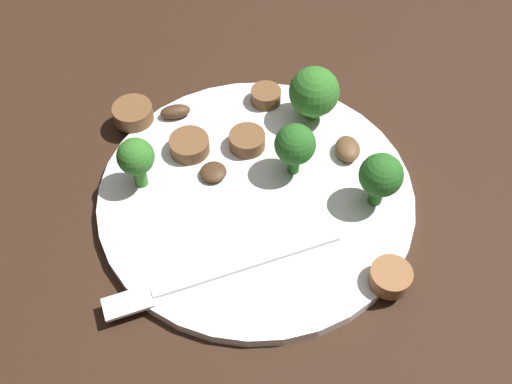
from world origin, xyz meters
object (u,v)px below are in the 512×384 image
mushroom_3 (348,149)px  broccoli_floret_2 (136,158)px  sausage_slice_0 (266,96)px  mushroom_2 (213,172)px  plate (256,196)px  sausage_slice_3 (252,140)px  sausage_slice_4 (133,113)px  mushroom_0 (175,112)px  broccoli_floret_1 (295,145)px  sausage_slice_1 (189,145)px  broccoli_floret_3 (381,176)px  broccoli_floret_0 (314,92)px  sausage_slice_2 (390,277)px  fork (207,278)px

mushroom_3 → broccoli_floret_2: bearing=1.8°
broccoli_floret_2 → sausage_slice_0: bearing=-146.0°
mushroom_2 → plate: bearing=145.0°
sausage_slice_3 → mushroom_2: bearing=37.2°
sausage_slice_4 → mushroom_0: bearing=177.2°
broccoli_floret_1 → sausage_slice_1: size_ratio=1.46×
broccoli_floret_3 → sausage_slice_0: broccoli_floret_3 is taller
broccoli_floret_0 → mushroom_3: size_ratio=1.93×
sausage_slice_4 → mushroom_3: (-0.18, 0.07, -0.00)m
plate → sausage_slice_0: size_ratio=9.40×
broccoli_floret_0 → sausage_slice_2: broccoli_floret_0 is taller
broccoli_floret_3 → sausage_slice_3: bearing=-39.4°
broccoli_floret_3 → sausage_slice_1: broccoli_floret_3 is taller
plate → broccoli_floret_3: bearing=166.2°
sausage_slice_1 → mushroom_3: same height
broccoli_floret_3 → mushroom_2: (0.12, -0.04, -0.03)m
fork → broccoli_floret_3: bearing=-171.5°
plate → broccoli_floret_0: (-0.06, -0.07, 0.04)m
broccoli_floret_2 → sausage_slice_4: size_ratio=1.37×
broccoli_floret_2 → sausage_slice_4: (0.00, -0.07, -0.02)m
mushroom_2 → sausage_slice_3: bearing=-142.8°
sausage_slice_3 → mushroom_3: 0.08m
fork → mushroom_0: size_ratio=6.74×
sausage_slice_3 → broccoli_floret_2: bearing=15.6°
fork → broccoli_floret_3: (-0.14, -0.05, 0.03)m
fork → mushroom_3: (-0.13, -0.10, 0.00)m
mushroom_3 → mushroom_0: bearing=-25.3°
sausage_slice_3 → mushroom_0: 0.08m
broccoli_floret_1 → sausage_slice_3: broccoli_floret_1 is taller
sausage_slice_0 → sausage_slice_1: size_ratio=0.80×
sausage_slice_0 → sausage_slice_4: size_ratio=0.78×
fork → mushroom_3: bearing=-153.1°
broccoli_floret_0 → fork: bearing=53.8°
sausage_slice_3 → mushroom_0: sausage_slice_3 is taller
sausage_slice_2 → mushroom_3: size_ratio=1.13×
mushroom_0 → mushroom_2: (-0.03, 0.07, -0.00)m
fork → sausage_slice_3: bearing=-123.9°
mushroom_3 → sausage_slice_1: bearing=-10.2°
fork → sausage_slice_4: (0.05, -0.17, 0.01)m
plate → fork: (0.05, 0.07, 0.01)m
sausage_slice_2 → sausage_slice_4: same height
sausage_slice_2 → mushroom_3: bearing=-89.4°
sausage_slice_2 → broccoli_floret_1: bearing=-66.3°
sausage_slice_2 → sausage_slice_3: 0.16m
sausage_slice_0 → sausage_slice_1: bearing=33.7°
fork → broccoli_floret_2: (0.04, -0.10, 0.03)m
broccoli_floret_3 → broccoli_floret_1: bearing=-34.7°
sausage_slice_0 → mushroom_0: (0.08, 0.01, -0.00)m
broccoli_floret_1 → mushroom_0: (0.09, -0.08, -0.03)m
fork → broccoli_floret_2: 0.11m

